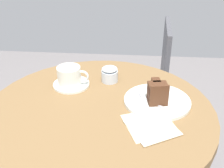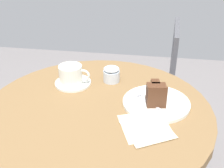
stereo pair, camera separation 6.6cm
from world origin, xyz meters
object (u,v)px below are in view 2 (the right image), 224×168
Objects in this scene: coffee_cup at (71,74)px; cafe_chair at (155,80)px; cake_plate at (156,103)px; cake_slice at (156,94)px; saucer at (73,83)px; napkin at (146,128)px; sugar_pot at (111,74)px; fork at (143,99)px; teaspoon at (64,78)px.

coffee_cup is 0.70m from cafe_chair.
cake_plate is 0.04m from cake_slice.
cake_plate is 0.28× the size of cafe_chair.
napkin is (0.30, -0.24, -0.00)m from saucer.
sugar_pot is (-0.18, 0.14, 0.03)m from cake_plate.
cafe_chair reaches higher than saucer.
coffee_cup is at bearing -27.64° from cafe_chair.
fork is at bearing 174.10° from cake_plate.
napkin is (0.30, -0.23, -0.04)m from coffee_cup.
sugar_pot is (-0.13, 0.14, 0.02)m from fork.
cake_plate is at bearing 79.09° from napkin.
napkin is at bearing 1.21° from cafe_chair.
saucer is at bearing 141.73° from napkin.
cake_plate is at bearing -107.31° from teaspoon.
cake_slice is at bearing 79.49° from napkin.
teaspoon is at bearing 24.12° from fork.
cake_slice is 0.72m from cafe_chair.
sugar_pot is at bearing -2.60° from fork.
sugar_pot is at bearing 141.40° from cake_plate.
cake_slice is at bearing -109.31° from teaspoon.
coffee_cup is 1.84× the size of sugar_pot.
saucer is 0.38m from napkin.
sugar_pot reaches higher than saucer.
teaspoon is 1.53× the size of sugar_pot.
teaspoon reaches higher than saucer.
napkin is at bearing -100.91° from cake_plate.
fork reaches higher than cake_plate.
teaspoon is 0.34m from fork.
cake_plate is at bearing -15.26° from coffee_cup.
fork is 0.15m from napkin.
coffee_cup is at bearing -126.06° from teaspoon.
cake_plate reaches higher than napkin.
fork reaches higher than saucer.
fork is 0.61× the size of napkin.
saucer is 0.69× the size of napkin.
napkin is (-0.02, -0.13, -0.05)m from cake_slice.
napkin is at bearing -100.51° from cake_slice.
cake_plate is 0.23m from sugar_pot.
cafe_chair reaches higher than cake_plate.
sugar_pot is (0.15, 0.05, -0.01)m from coffee_cup.
teaspoon is at bearing 162.10° from cake_plate.
cake_slice is (0.36, -0.13, 0.04)m from teaspoon.
napkin is at bearing -38.27° from saucer.
coffee_cup is 0.06m from teaspoon.
coffee_cup is 1.41× the size of cake_slice.
teaspoon is 0.50× the size of napkin.
fork is at bearing -18.15° from saucer.
coffee_cup is 0.38m from napkin.
cafe_chair is at bearing -50.31° from fork.
cafe_chair is (-0.00, 0.64, -0.25)m from cake_plate.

